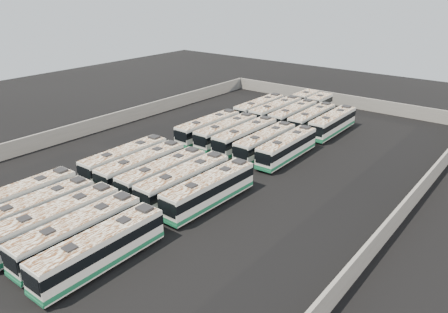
# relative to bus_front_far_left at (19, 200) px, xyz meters

# --- Properties ---
(ground) EXTENTS (140.00, 140.00, 0.00)m
(ground) POSITION_rel_bus_front_far_left_xyz_m (7.09, 20.45, -1.65)
(ground) COLOR black
(ground) RESTS_ON ground
(perimeter_wall) EXTENTS (45.20, 73.20, 2.20)m
(perimeter_wall) POSITION_rel_bus_front_far_left_xyz_m (7.09, 20.45, -0.55)
(perimeter_wall) COLOR slate
(perimeter_wall) RESTS_ON ground
(bus_front_far_left) EXTENTS (2.53, 11.47, 3.22)m
(bus_front_far_left) POSITION_rel_bus_front_far_left_xyz_m (0.00, 0.00, 0.00)
(bus_front_far_left) COLOR #B8BBB4
(bus_front_far_left) RESTS_ON ground
(bus_front_left) EXTENTS (2.39, 11.28, 3.18)m
(bus_front_left) POSITION_rel_bus_front_far_left_xyz_m (3.26, -0.16, -0.02)
(bus_front_left) COLOR #B8BBB4
(bus_front_left) RESTS_ON ground
(bus_front_center) EXTENTS (2.80, 11.89, 3.33)m
(bus_front_center) POSITION_rel_bus_front_far_left_xyz_m (6.53, -0.13, 0.06)
(bus_front_center) COLOR #B8BBB4
(bus_front_center) RESTS_ON ground
(bus_front_right) EXTENTS (2.55, 11.67, 3.28)m
(bus_front_right) POSITION_rel_bus_front_far_left_xyz_m (9.64, -0.01, 0.03)
(bus_front_right) COLOR #B8BBB4
(bus_front_right) RESTS_ON ground
(bus_front_far_right) EXTENTS (2.58, 11.60, 3.26)m
(bus_front_far_right) POSITION_rel_bus_front_far_left_xyz_m (12.92, -0.27, 0.02)
(bus_front_far_right) COLOR #B8BBB4
(bus_front_far_right) RESTS_ON ground
(bus_midfront_far_left) EXTENTS (2.66, 11.59, 3.25)m
(bus_midfront_far_left) POSITION_rel_bus_front_far_left_xyz_m (0.08, 12.98, 0.02)
(bus_midfront_far_left) COLOR #B8BBB4
(bus_midfront_far_left) RESTS_ON ground
(bus_midfront_left) EXTENTS (2.64, 11.58, 3.25)m
(bus_midfront_left) POSITION_rel_bus_front_far_left_xyz_m (3.23, 12.75, 0.01)
(bus_midfront_left) COLOR #B8BBB4
(bus_midfront_left) RESTS_ON ground
(bus_midfront_center) EXTENTS (2.46, 11.40, 3.21)m
(bus_midfront_center) POSITION_rel_bus_front_far_left_xyz_m (6.54, 12.79, -0.01)
(bus_midfront_center) COLOR #B8BBB4
(bus_midfront_center) RESTS_ON ground
(bus_midfront_right) EXTENTS (2.65, 11.82, 3.32)m
(bus_midfront_right) POSITION_rel_bus_front_far_left_xyz_m (9.70, 12.80, 0.05)
(bus_midfront_right) COLOR #B8BBB4
(bus_midfront_right) RESTS_ON ground
(bus_midfront_far_right) EXTENTS (2.72, 11.74, 3.29)m
(bus_midfront_far_right) POSITION_rel_bus_front_far_left_xyz_m (12.99, 12.96, 0.04)
(bus_midfront_far_right) COLOR #B8BBB4
(bus_midfront_far_right) RESTS_ON ground
(bus_midback_far_left) EXTENTS (2.54, 11.53, 3.24)m
(bus_midback_far_left) POSITION_rel_bus_front_far_left_xyz_m (0.02, 28.18, 0.01)
(bus_midback_far_left) COLOR #B8BBB4
(bus_midback_far_left) RESTS_ON ground
(bus_midback_left) EXTENTS (2.42, 11.41, 3.21)m
(bus_midback_left) POSITION_rel_bus_front_far_left_xyz_m (3.18, 28.35, -0.01)
(bus_midback_left) COLOR #B8BBB4
(bus_midback_left) RESTS_ON ground
(bus_midback_center) EXTENTS (2.48, 11.68, 3.29)m
(bus_midback_center) POSITION_rel_bus_front_far_left_xyz_m (6.47, 28.29, 0.04)
(bus_midback_center) COLOR #B8BBB4
(bus_midback_center) RESTS_ON ground
(bus_midback_right) EXTENTS (2.47, 11.34, 3.19)m
(bus_midback_right) POSITION_rel_bus_front_far_left_xyz_m (9.76, 28.15, -0.02)
(bus_midback_right) COLOR #B8BBB4
(bus_midback_right) RESTS_ON ground
(bus_midback_far_right) EXTENTS (2.58, 11.36, 3.19)m
(bus_midback_far_right) POSITION_rel_bus_front_far_left_xyz_m (12.89, 28.34, -0.02)
(bus_midback_far_right) COLOR #B8BBB4
(bus_midback_far_right) RESTS_ON ground
(bus_back_far_left) EXTENTS (2.50, 11.47, 3.23)m
(bus_back_far_left) POSITION_rel_bus_front_far_left_xyz_m (0.09, 41.18, 0.00)
(bus_back_far_left) COLOR #B8BBB4
(bus_back_far_left) RESTS_ON ground
(bus_back_left) EXTENTS (2.78, 18.17, 3.29)m
(bus_back_left) POSITION_rel_bus_front_far_left_xyz_m (3.31, 44.25, 0.03)
(bus_back_left) COLOR #B8BBB4
(bus_back_left) RESTS_ON ground
(bus_back_center) EXTENTS (2.67, 17.69, 3.20)m
(bus_back_center) POSITION_rel_bus_front_far_left_xyz_m (6.37, 44.15, -0.01)
(bus_back_center) COLOR #B8BBB4
(bus_back_center) RESTS_ON ground
(bus_back_right) EXTENTS (2.62, 11.39, 3.20)m
(bus_back_right) POSITION_rel_bus_front_far_left_xyz_m (9.64, 41.23, -0.01)
(bus_back_right) COLOR #B8BBB4
(bus_back_right) RESTS_ON ground
(bus_back_far_right) EXTENTS (2.65, 11.53, 3.24)m
(bus_back_far_right) POSITION_rel_bus_front_far_left_xyz_m (12.99, 41.30, 0.01)
(bus_back_far_right) COLOR #B8BBB4
(bus_back_far_right) RESTS_ON ground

